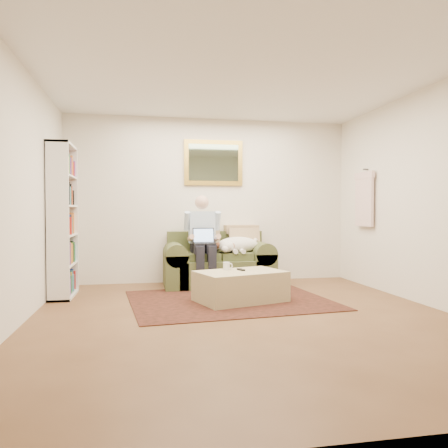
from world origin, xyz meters
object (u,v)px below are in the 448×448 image
object	(u,v)px
sleeping_dog	(238,245)
coffee_mug	(226,266)
seated_man	(203,241)
ottoman	(240,286)
sofa	(218,267)
bookshelf	(63,221)
laptop	(204,239)

from	to	relation	value
sleeping_dog	coffee_mug	bearing A→B (deg)	-110.52
seated_man	ottoman	xyz separation A→B (m)	(0.31, -1.07, -0.49)
seated_man	coffee_mug	bearing A→B (deg)	-79.78
sofa	coffee_mug	bearing A→B (deg)	-94.17
seated_man	bookshelf	bearing A→B (deg)	-170.88
sleeping_dog	bookshelf	size ratio (longest dim) A/B	0.33
sofa	coffee_mug	xyz separation A→B (m)	(-0.08, -1.07, 0.15)
sleeping_dog	ottoman	bearing A→B (deg)	-100.96
coffee_mug	bookshelf	distance (m)	2.24
sofa	ottoman	xyz separation A→B (m)	(0.07, -1.22, -0.09)
seated_man	bookshelf	distance (m)	1.96
seated_man	laptop	size ratio (longest dim) A/B	4.33
seated_man	coffee_mug	xyz separation A→B (m)	(0.17, -0.92, -0.25)
seated_man	bookshelf	size ratio (longest dim) A/B	0.68
laptop	sleeping_dog	distance (m)	0.56
sofa	seated_man	world-z (taller)	seated_man
sleeping_dog	sofa	bearing A→B (deg)	164.26
ottoman	coffee_mug	bearing A→B (deg)	134.44
ottoman	bookshelf	distance (m)	2.49
sleeping_dog	coffee_mug	xyz separation A→B (m)	(-0.37, -0.98, -0.19)
ottoman	laptop	bearing A→B (deg)	107.32
seated_man	bookshelf	xyz separation A→B (m)	(-1.91, -0.31, 0.32)
sleeping_dog	bookshelf	bearing A→B (deg)	-171.31
sofa	seated_man	distance (m)	0.49
laptop	seated_man	bearing A→B (deg)	90.00
seated_man	ottoman	world-z (taller)	seated_man
coffee_mug	laptop	bearing A→B (deg)	100.95
ottoman	bookshelf	bearing A→B (deg)	161.07
seated_man	sofa	bearing A→B (deg)	31.45
bookshelf	sleeping_dog	bearing A→B (deg)	8.69
ottoman	coffee_mug	distance (m)	0.32
ottoman	seated_man	bearing A→B (deg)	106.36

